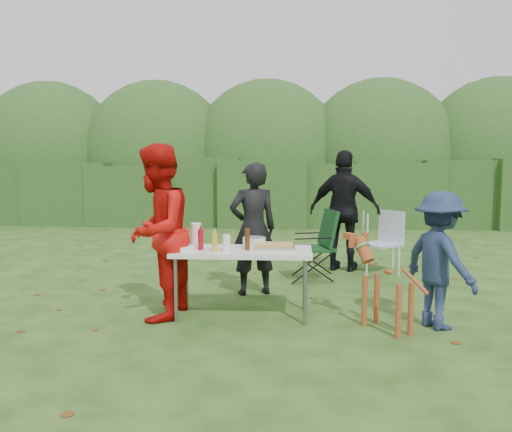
# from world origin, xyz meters

# --- Properties ---
(ground) EXTENTS (80.00, 80.00, 0.00)m
(ground) POSITION_xyz_m (0.00, 0.00, 0.00)
(ground) COLOR #1E4211
(hedge_row) EXTENTS (22.00, 1.40, 1.70)m
(hedge_row) POSITION_xyz_m (0.00, 8.00, 0.85)
(hedge_row) COLOR #23471C
(hedge_row) RESTS_ON ground
(shrub_backdrop) EXTENTS (20.00, 2.60, 3.20)m
(shrub_backdrop) POSITION_xyz_m (0.00, 9.60, 1.60)
(shrub_backdrop) COLOR #3D6628
(shrub_backdrop) RESTS_ON ground
(folding_table) EXTENTS (1.50, 0.70, 0.74)m
(folding_table) POSITION_xyz_m (0.24, -0.19, 0.69)
(folding_table) COLOR silver
(folding_table) RESTS_ON ground
(person_cook) EXTENTS (0.71, 0.59, 1.68)m
(person_cook) POSITION_xyz_m (0.28, 0.79, 0.84)
(person_cook) COLOR black
(person_cook) RESTS_ON ground
(person_red_jacket) EXTENTS (0.79, 0.97, 1.88)m
(person_red_jacket) POSITION_xyz_m (-0.66, -0.32, 0.94)
(person_red_jacket) COLOR #BC0D09
(person_red_jacket) RESTS_ON ground
(person_black_puffy) EXTENTS (1.17, 0.76, 1.86)m
(person_black_puffy) POSITION_xyz_m (1.57, 2.38, 0.93)
(person_black_puffy) COLOR black
(person_black_puffy) RESTS_ON ground
(child) EXTENTS (0.90, 1.04, 1.40)m
(child) POSITION_xyz_m (2.28, -0.46, 0.70)
(child) COLOR #1D2A4D
(child) RESTS_ON ground
(dog) EXTENTS (0.86, 1.00, 0.91)m
(dog) POSITION_xyz_m (1.74, -0.58, 0.45)
(dog) COLOR brown
(dog) RESTS_ON ground
(camping_chair) EXTENTS (0.78, 0.78, 1.01)m
(camping_chair) POSITION_xyz_m (1.07, 1.71, 0.50)
(camping_chair) COLOR #113A18
(camping_chair) RESTS_ON ground
(lawn_chair) EXTENTS (0.78, 0.78, 0.94)m
(lawn_chair) POSITION_xyz_m (2.11, 2.27, 0.47)
(lawn_chair) COLOR #4A73B9
(lawn_chair) RESTS_ON ground
(food_tray) EXTENTS (0.45, 0.30, 0.02)m
(food_tray) POSITION_xyz_m (0.59, -0.09, 0.75)
(food_tray) COLOR #B7B7BA
(food_tray) RESTS_ON folding_table
(focaccia_bread) EXTENTS (0.40, 0.26, 0.04)m
(focaccia_bread) POSITION_xyz_m (0.59, -0.09, 0.78)
(focaccia_bread) COLOR #B39745
(focaccia_bread) RESTS_ON food_tray
(mustard_bottle) EXTENTS (0.06, 0.06, 0.20)m
(mustard_bottle) POSITION_xyz_m (-0.04, -0.35, 0.84)
(mustard_bottle) COLOR gold
(mustard_bottle) RESTS_ON folding_table
(ketchup_bottle) EXTENTS (0.06, 0.06, 0.22)m
(ketchup_bottle) POSITION_xyz_m (-0.21, -0.24, 0.85)
(ketchup_bottle) COLOR maroon
(ketchup_bottle) RESTS_ON folding_table
(beer_bottle) EXTENTS (0.06, 0.06, 0.24)m
(beer_bottle) POSITION_xyz_m (0.30, -0.23, 0.86)
(beer_bottle) COLOR #47230F
(beer_bottle) RESTS_ON folding_table
(paper_towel_roll) EXTENTS (0.12, 0.12, 0.26)m
(paper_towel_roll) POSITION_xyz_m (-0.30, 0.00, 0.87)
(paper_towel_roll) COLOR white
(paper_towel_roll) RESTS_ON folding_table
(cup_stack) EXTENTS (0.08, 0.08, 0.18)m
(cup_stack) POSITION_xyz_m (0.09, -0.35, 0.83)
(cup_stack) COLOR white
(cup_stack) RESTS_ON folding_table
(pasta_bowl) EXTENTS (0.26, 0.26, 0.10)m
(pasta_bowl) POSITION_xyz_m (0.35, 0.05, 0.79)
(pasta_bowl) COLOR silver
(pasta_bowl) RESTS_ON folding_table
(plate_stack) EXTENTS (0.24, 0.24, 0.05)m
(plate_stack) POSITION_xyz_m (-0.37, -0.32, 0.77)
(plate_stack) COLOR white
(plate_stack) RESTS_ON folding_table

